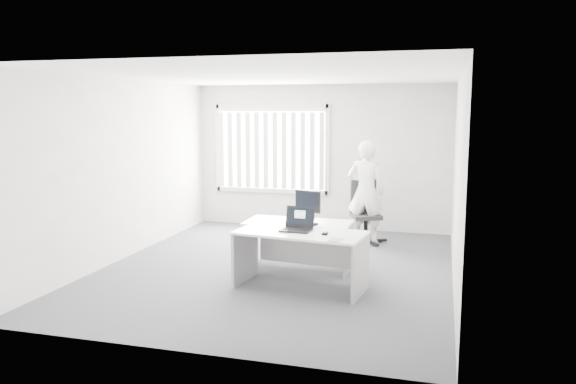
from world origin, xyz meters
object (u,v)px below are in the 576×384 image
(desk_near, at_px, (300,248))
(desk_far, at_px, (298,235))
(monitor, at_px, (308,205))
(laptop, at_px, (296,220))
(person, at_px, (366,192))
(office_chair, at_px, (365,223))

(desk_near, relative_size, desk_far, 1.13)
(desk_near, xyz_separation_m, monitor, (-0.17, 1.13, 0.37))
(desk_far, relative_size, laptop, 3.95)
(desk_near, bearing_deg, person, 87.59)
(office_chair, height_order, person, person)
(desk_far, height_order, person, person)
(desk_near, relative_size, office_chair, 1.59)
(desk_near, xyz_separation_m, desk_far, (-0.26, 0.90, -0.04))
(desk_far, relative_size, monitor, 3.57)
(office_chair, distance_m, monitor, 1.88)
(desk_far, distance_m, laptop, 0.99)
(office_chair, bearing_deg, monitor, -133.48)
(monitor, bearing_deg, office_chair, 88.33)
(person, bearing_deg, desk_far, 74.36)
(person, height_order, laptop, person)
(desk_near, relative_size, laptop, 4.48)
(desk_far, distance_m, office_chair, 2.04)
(desk_far, xyz_separation_m, monitor, (0.09, 0.23, 0.41))
(person, height_order, monitor, person)
(office_chair, xyz_separation_m, person, (0.00, 0.01, 0.56))
(office_chair, xyz_separation_m, monitor, (-0.64, -1.67, 0.58))
(office_chair, height_order, monitor, monitor)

